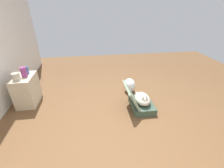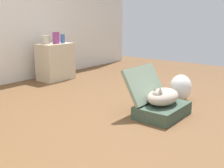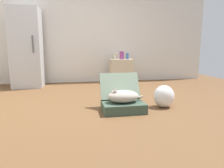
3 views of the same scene
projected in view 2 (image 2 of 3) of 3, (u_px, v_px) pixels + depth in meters
The scene contains 9 objects.
ground_plane at pixel (112, 119), 2.83m from camera, with size 7.68×7.68×0.00m, color brown.
suitcase_base at pixel (162, 110), 2.89m from camera, with size 0.57×0.40×0.13m, color #384C3D.
suitcase_lid at pixel (145, 84), 2.97m from camera, with size 0.57×0.40×0.04m, color gray.
cat at pixel (163, 97), 2.85m from camera, with size 0.51×0.28×0.21m.
plastic_bag_white at pixel (181, 88), 3.41m from camera, with size 0.31×0.26×0.33m, color white.
side_table at pixel (55, 62), 4.54m from camera, with size 0.55×0.36×0.59m, color beige.
vase_tall at pixel (46, 40), 4.38m from camera, with size 0.13×0.13×0.13m, color #B7AD99.
vase_short at pixel (63, 39), 4.53m from camera, with size 0.07×0.07×0.14m, color #38609E.
vase_round at pixel (56, 38), 4.43m from camera, with size 0.11×0.11×0.18m, color #8C387A.
Camera 2 is at (-2.10, -1.65, 1.01)m, focal length 44.72 mm.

